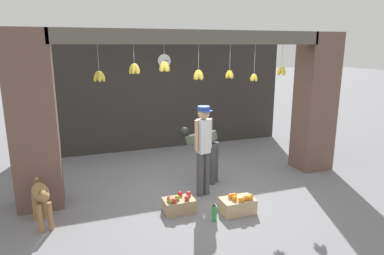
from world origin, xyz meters
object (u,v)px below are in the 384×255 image
object	(u,v)px
dog	(41,196)
worker_stooping	(204,147)
fruit_crate_oranges	(238,205)
water_bottle	(214,213)
wall_clock	(164,61)
fruit_crate_apples	(179,204)
shopkeeper	(203,144)

from	to	relation	value
dog	worker_stooping	bearing A→B (deg)	92.18
dog	fruit_crate_oranges	world-z (taller)	dog
fruit_crate_oranges	water_bottle	xyz separation A→B (m)	(-0.45, -0.11, -0.01)
dog	fruit_crate_oranges	bearing A→B (deg)	64.66
fruit_crate_oranges	wall_clock	world-z (taller)	wall_clock
water_bottle	wall_clock	size ratio (longest dim) A/B	0.77
dog	fruit_crate_oranges	xyz separation A→B (m)	(2.88, -0.60, -0.33)
dog	water_bottle	bearing A→B (deg)	60.17
fruit_crate_apples	water_bottle	size ratio (longest dim) A/B	1.83
wall_clock	fruit_crate_apples	bearing A→B (deg)	-102.15
shopkeeper	water_bottle	distance (m)	1.23
water_bottle	dog	bearing A→B (deg)	163.68
worker_stooping	shopkeeper	bearing A→B (deg)	-156.18
fruit_crate_oranges	wall_clock	xyz separation A→B (m)	(-0.12, 3.83, 2.09)
shopkeeper	wall_clock	world-z (taller)	wall_clock
fruit_crate_oranges	water_bottle	distance (m)	0.46
dog	shopkeeper	bearing A→B (deg)	80.94
dog	fruit_crate_apples	bearing A→B (deg)	69.12
dog	wall_clock	world-z (taller)	wall_clock
water_bottle	shopkeeper	bearing A→B (deg)	78.96
fruit_crate_oranges	dog	bearing A→B (deg)	168.16
shopkeeper	fruit_crate_oranges	distance (m)	1.17
fruit_crate_oranges	fruit_crate_apples	size ratio (longest dim) A/B	1.09
shopkeeper	fruit_crate_oranges	bearing A→B (deg)	97.98
fruit_crate_oranges	shopkeeper	bearing A→B (deg)	108.71
worker_stooping	wall_clock	bearing A→B (deg)	48.67
shopkeeper	wall_clock	distance (m)	3.29
dog	wall_clock	bearing A→B (deg)	126.02
fruit_crate_oranges	water_bottle	world-z (taller)	fruit_crate_oranges
worker_stooping	fruit_crate_apples	size ratio (longest dim) A/B	2.14
dog	wall_clock	distance (m)	4.59
shopkeeper	water_bottle	xyz separation A→B (m)	(-0.18, -0.91, -0.81)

